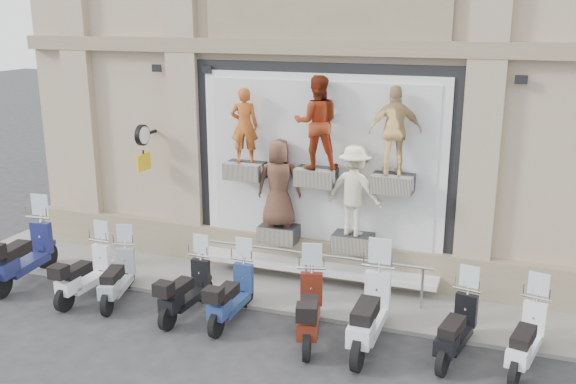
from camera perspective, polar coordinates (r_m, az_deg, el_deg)
name	(u,v)px	position (r m, az deg, el deg)	size (l,w,h in m)	color
ground	(270,340)	(11.44, -1.61, -13.06)	(90.00, 90.00, 0.00)	#2A2A2C
sidewalk	(308,291)	(13.19, 1.75, -8.79)	(16.00, 2.20, 0.08)	gray
shop_vitrine	(323,171)	(12.96, 3.13, 1.92)	(5.60, 0.96, 4.30)	black
guard_rail	(306,273)	(12.93, 1.63, -7.24)	(5.06, 0.10, 0.93)	#9EA0A5
clock_sign_bracket	(143,142)	(14.29, -12.76, 4.38)	(0.10, 0.80, 1.02)	black
scooter_a	(22,243)	(14.46, -22.54, -4.25)	(0.63, 2.15, 1.74)	#161A4D
scooter_b	(84,264)	(13.33, -17.64, -6.11)	(0.52, 1.78, 1.44)	silver
scooter_c	(117,268)	(13.01, -14.98, -6.52)	(0.51, 1.73, 1.41)	#8E959A
scooter_d	(186,280)	(12.16, -9.07, -7.73)	(0.51, 1.75, 1.42)	black
scooter_e	(231,285)	(11.82, -5.06, -8.24)	(0.52, 1.77, 1.44)	navy
scooter_f	(310,298)	(11.13, 1.93, -9.44)	(0.56, 1.91, 1.55)	#541A0E
scooter_g	(370,301)	(10.93, 7.28, -9.55)	(0.62, 2.13, 1.73)	silver
scooter_h	(457,318)	(10.95, 14.79, -10.78)	(0.51, 1.75, 1.42)	black
scooter_i	(527,327)	(10.97, 20.51, -11.21)	(0.51, 1.77, 1.43)	white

